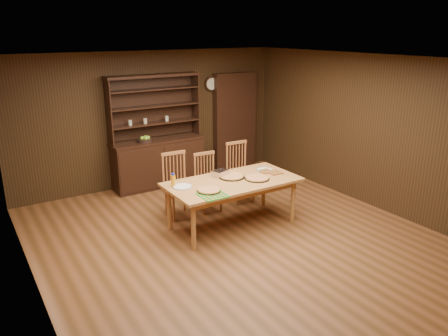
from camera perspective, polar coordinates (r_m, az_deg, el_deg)
floor at (r=6.62m, az=1.48°, el=-9.12°), size 6.00×6.00×0.00m
room_shell at (r=6.07m, az=1.60°, el=4.29°), size 6.00×6.00×6.00m
china_hutch at (r=8.67m, az=-8.62°, el=1.52°), size 1.84×0.52×2.17m
doorway at (r=9.57m, az=1.40°, el=6.06°), size 1.00×0.18×2.10m
wall_clock at (r=9.19m, az=-1.67°, el=10.94°), size 0.30×0.05×0.30m
dining_table at (r=6.76m, az=1.13°, el=-2.26°), size 2.06×1.03×0.75m
chair_left at (r=7.23m, az=-6.20°, el=-1.90°), size 0.46×0.44×1.07m
chair_center at (r=7.46m, az=-2.27°, el=-1.54°), size 0.43×0.41×0.99m
chair_right at (r=7.85m, az=1.95°, el=-0.21°), size 0.46×0.44×1.07m
pizza_left at (r=6.30m, az=-1.98°, el=-2.90°), size 0.35×0.35×0.04m
pizza_right at (r=6.82m, az=4.35°, el=-1.32°), size 0.39×0.39×0.04m
pizza_center at (r=6.88m, az=1.02°, el=-1.10°), size 0.41×0.41×0.04m
cooling_rack at (r=6.15m, az=-1.50°, el=-3.54°), size 0.37×0.37×0.02m
plate_left at (r=6.49m, az=-5.46°, el=-2.42°), size 0.28×0.28×0.02m
plate_right at (r=7.25m, az=5.29°, el=-0.24°), size 0.26×0.26×0.02m
foil_dish at (r=6.92m, az=-0.48°, el=-0.69°), size 0.28×0.24×0.10m
juice_bottle at (r=6.51m, az=-6.64°, el=-1.62°), size 0.07×0.07×0.20m
pot_holder_a at (r=7.14m, az=6.69°, el=-0.59°), size 0.22×0.22×0.02m
pot_holder_b at (r=7.19m, az=5.47°, el=-0.42°), size 0.21×0.21×0.02m
fruit_bowl at (r=8.41m, az=-10.28°, el=3.66°), size 0.29×0.29×0.12m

